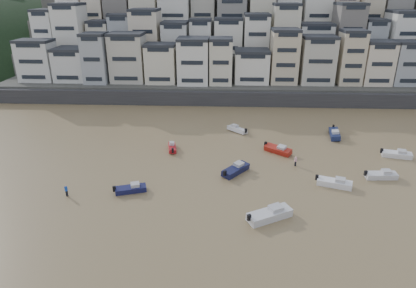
# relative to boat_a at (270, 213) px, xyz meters

# --- Properties ---
(harbor_wall) EXTENTS (140.00, 3.00, 3.50)m
(harbor_wall) POSITION_rel_boat_a_xyz_m (-0.59, 49.62, 0.86)
(harbor_wall) COLOR #38383A
(harbor_wall) RESTS_ON ground
(hillside) EXTENTS (141.04, 66.00, 50.00)m
(hillside) POSITION_rel_boat_a_xyz_m (4.15, 89.46, 12.12)
(hillside) COLOR #4C4C47
(hillside) RESTS_ON ground
(boat_a) EXTENTS (6.72, 5.02, 1.77)m
(boat_a) POSITION_rel_boat_a_xyz_m (0.00, 0.00, 0.00)
(boat_a) COLOR silver
(boat_a) RESTS_ON ground
(boat_b) EXTENTS (5.70, 3.47, 1.48)m
(boat_b) POSITION_rel_boat_a_xyz_m (10.46, 8.98, -0.15)
(boat_b) COLOR white
(boat_b) RESTS_ON ground
(boat_c) EXTENTS (5.09, 5.72, 1.58)m
(boat_c) POSITION_rel_boat_a_xyz_m (-4.01, 12.50, -0.10)
(boat_c) COLOR #13163B
(boat_c) RESTS_ON ground
(boat_d) EXTENTS (5.28, 2.01, 1.42)m
(boat_d) POSITION_rel_boat_a_xyz_m (18.27, 11.79, -0.18)
(boat_d) COLOR silver
(boat_d) RESTS_ON ground
(boat_e) EXTENTS (5.36, 4.73, 1.48)m
(boat_e) POSITION_rel_boat_a_xyz_m (3.62, 20.66, -0.15)
(boat_e) COLOR maroon
(boat_e) RESTS_ON ground
(boat_f) EXTENTS (2.19, 4.48, 1.17)m
(boat_f) POSITION_rel_boat_a_xyz_m (-15.30, 21.01, -0.30)
(boat_f) COLOR #AA141B
(boat_f) RESTS_ON ground
(boat_g) EXTENTS (5.51, 2.86, 1.43)m
(boat_g) POSITION_rel_boat_a_xyz_m (23.93, 19.80, -0.17)
(boat_g) COLOR silver
(boat_g) RESTS_ON ground
(boat_h) EXTENTS (4.65, 4.52, 1.33)m
(boat_h) POSITION_rel_boat_a_xyz_m (-3.33, 30.85, -0.22)
(boat_h) COLOR silver
(boat_h) RESTS_ON ground
(boat_i) EXTENTS (2.90, 6.28, 1.65)m
(boat_i) POSITION_rel_boat_a_xyz_m (15.71, 28.96, -0.06)
(boat_i) COLOR #161F45
(boat_i) RESTS_ON ground
(boat_j) EXTENTS (5.05, 2.96, 1.31)m
(boat_j) POSITION_rel_boat_a_xyz_m (-19.16, 5.82, -0.23)
(boat_j) COLOR #151744
(boat_j) RESTS_ON ground
(person_blue) EXTENTS (0.44, 0.44, 1.74)m
(person_blue) POSITION_rel_boat_a_xyz_m (-27.90, 4.33, -0.02)
(person_blue) COLOR #1844B4
(person_blue) RESTS_ON ground
(person_pink) EXTENTS (0.44, 0.44, 1.74)m
(person_pink) POSITION_rel_boat_a_xyz_m (5.86, 15.54, -0.02)
(person_pink) COLOR #E3A0B1
(person_pink) RESTS_ON ground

